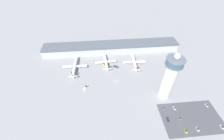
% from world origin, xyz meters
% --- Properties ---
extents(ground_plane, '(1000.00, 1000.00, 0.00)m').
position_xyz_m(ground_plane, '(0.00, 0.00, 0.00)').
color(ground_plane, gray).
extents(terminal_building, '(219.36, 25.00, 14.71)m').
position_xyz_m(terminal_building, '(0.00, 70.00, 7.45)').
color(terminal_building, '#A3A8B2').
rests_on(terminal_building, ground).
extents(control_tower, '(19.00, 19.00, 62.50)m').
position_xyz_m(control_tower, '(55.16, -28.20, 30.63)').
color(control_tower, '#BCBCC1').
rests_on(control_tower, ground).
extents(parking_lot_surface, '(64.00, 40.00, 0.01)m').
position_xyz_m(parking_lot_surface, '(74.67, -60.74, 0.00)').
color(parking_lot_surface, '#424247').
rests_on(parking_lot_surface, ground).
extents(airplane_gate_alpha, '(34.89, 44.18, 13.32)m').
position_xyz_m(airplane_gate_alpha, '(-56.64, 31.05, 4.48)').
color(airplane_gate_alpha, silver).
rests_on(airplane_gate_alpha, ground).
extents(airplane_gate_bravo, '(31.93, 35.20, 12.56)m').
position_xyz_m(airplane_gate_bravo, '(-11.04, 37.64, 4.19)').
color(airplane_gate_bravo, white).
rests_on(airplane_gate_bravo, ground).
extents(airplane_gate_charlie, '(34.14, 37.71, 12.51)m').
position_xyz_m(airplane_gate_charlie, '(31.65, 32.80, 4.28)').
color(airplane_gate_charlie, white).
rests_on(airplane_gate_charlie, ground).
extents(service_truck_catering, '(6.04, 8.25, 2.48)m').
position_xyz_m(service_truck_catering, '(-39.56, -7.49, 0.86)').
color(service_truck_catering, black).
rests_on(service_truck_catering, ground).
extents(service_truck_fuel, '(8.67, 5.57, 2.52)m').
position_xyz_m(service_truck_fuel, '(2.97, 28.88, 0.87)').
color(service_truck_fuel, black).
rests_on(service_truck_fuel, ground).
extents(service_truck_baggage, '(2.69, 6.03, 2.62)m').
position_xyz_m(service_truck_baggage, '(-15.13, 37.62, 0.91)').
color(service_truck_baggage, black).
rests_on(service_truck_baggage, ground).
extents(car_silver_sedan, '(1.85, 4.57, 1.51)m').
position_xyz_m(car_silver_sedan, '(100.83, -74.10, 0.59)').
color(car_silver_sedan, black).
rests_on(car_silver_sedan, ground).
extents(car_grey_coupe, '(1.87, 4.79, 1.40)m').
position_xyz_m(car_grey_coupe, '(74.86, -73.76, 0.54)').
color(car_grey_coupe, black).
rests_on(car_grey_coupe, ground).
extents(car_white_wagon, '(2.05, 4.40, 1.46)m').
position_xyz_m(car_white_wagon, '(48.71, -47.21, 0.57)').
color(car_white_wagon, black).
rests_on(car_white_wagon, ground).
extents(car_blue_compact, '(1.73, 4.16, 1.41)m').
position_xyz_m(car_blue_compact, '(99.75, -47.61, 0.54)').
color(car_blue_compact, black).
rests_on(car_blue_compact, ground).
extents(car_navy_sedan, '(2.06, 4.34, 1.51)m').
position_xyz_m(car_navy_sedan, '(62.22, -60.44, 0.59)').
color(car_navy_sedan, black).
rests_on(car_navy_sedan, ground).
extents(car_yellow_taxi, '(1.83, 4.60, 1.41)m').
position_xyz_m(car_yellow_taxi, '(48.80, -60.62, 0.54)').
color(car_yellow_taxi, black).
rests_on(car_yellow_taxi, ground).
extents(car_green_van, '(2.00, 4.23, 1.39)m').
position_xyz_m(car_green_van, '(61.41, -47.89, 0.54)').
color(car_green_van, black).
rests_on(car_green_van, ground).
extents(car_black_suv, '(1.73, 4.65, 1.36)m').
position_xyz_m(car_black_suv, '(61.86, -74.51, 0.52)').
color(car_black_suv, black).
rests_on(car_black_suv, ground).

